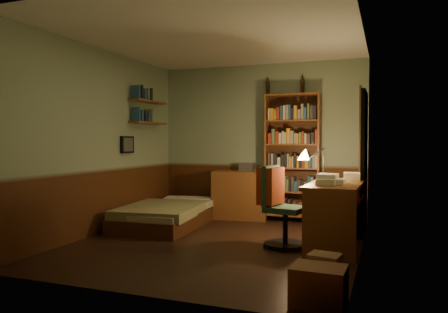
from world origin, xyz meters
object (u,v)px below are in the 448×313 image
(bed, at_px, (168,207))
(dresser, at_px, (241,195))
(mini_stereo, at_px, (248,167))
(desk, at_px, (336,214))
(bookshelf, at_px, (292,158))
(desk_lamp, at_px, (324,154))
(cardboard_box_b, at_px, (325,265))
(cardboard_box_a, at_px, (319,286))
(office_chair, at_px, (285,206))

(bed, relative_size, dresser, 2.14)
(mini_stereo, relative_size, desk, 0.17)
(dresser, height_order, bookshelf, bookshelf)
(desk, relative_size, desk_lamp, 2.15)
(desk_lamp, bearing_deg, bed, 172.33)
(dresser, xyz_separation_m, cardboard_box_b, (1.74, -2.66, -0.30))
(bed, height_order, dresser, dresser)
(mini_stereo, height_order, desk, mini_stereo)
(mini_stereo, bearing_deg, cardboard_box_a, -58.12)
(cardboard_box_a, bearing_deg, bookshelf, 104.88)
(office_chair, bearing_deg, bed, 170.06)
(bed, height_order, mini_stereo, mini_stereo)
(dresser, xyz_separation_m, desk_lamp, (1.51, -1.07, 0.73))
(bed, height_order, desk_lamp, desk_lamp)
(desk, relative_size, cardboard_box_a, 3.52)
(mini_stereo, height_order, cardboard_box_b, mini_stereo)
(mini_stereo, bearing_deg, dresser, -118.53)
(bookshelf, bearing_deg, desk_lamp, -62.67)
(dresser, height_order, mini_stereo, mini_stereo)
(desk_lamp, distance_m, cardboard_box_a, 2.61)
(dresser, bearing_deg, desk_lamp, -42.04)
(office_chair, bearing_deg, desk, 37.10)
(bed, relative_size, cardboard_box_a, 4.60)
(bookshelf, distance_m, cardboard_box_b, 3.03)
(desk, bearing_deg, cardboard_box_a, -85.82)
(dresser, xyz_separation_m, office_chair, (1.14, -1.68, 0.11))
(mini_stereo, relative_size, bookshelf, 0.12)
(bookshelf, relative_size, office_chair, 2.02)
(mini_stereo, xyz_separation_m, desk, (1.62, -1.52, -0.47))
(bed, bearing_deg, mini_stereo, 44.46)
(dresser, height_order, desk_lamp, desk_lamp)
(cardboard_box_b, bearing_deg, office_chair, 121.90)
(dresser, distance_m, office_chair, 2.04)
(bed, xyz_separation_m, cardboard_box_b, (2.62, -1.72, -0.18))
(bookshelf, bearing_deg, mini_stereo, 174.88)
(bed, xyz_separation_m, bookshelf, (1.73, 1.02, 0.75))
(mini_stereo, xyz_separation_m, bookshelf, (0.77, -0.04, 0.16))
(dresser, relative_size, desk_lamp, 1.32)
(bookshelf, distance_m, desk_lamp, 1.33)
(dresser, distance_m, cardboard_box_b, 3.19)
(desk_lamp, relative_size, cardboard_box_a, 1.63)
(bed, bearing_deg, cardboard_box_b, -36.61)
(desk_lamp, xyz_separation_m, cardboard_box_a, (0.29, -2.40, -0.98))
(bed, distance_m, desk_lamp, 2.53)
(bookshelf, bearing_deg, bed, -151.62)
(bed, relative_size, cardboard_box_b, 6.51)
(desk_lamp, bearing_deg, mini_stereo, 135.50)
(office_chair, height_order, cardboard_box_b, office_chair)
(bookshelf, distance_m, office_chair, 1.87)
(desk_lamp, relative_size, cardboard_box_b, 2.31)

